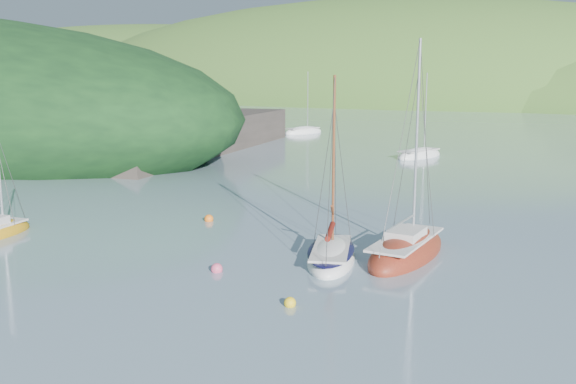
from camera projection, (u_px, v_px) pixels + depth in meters
The scene contains 7 objects.
ground at pixel (228, 304), 22.93m from camera, with size 700.00×700.00×0.00m, color slate.
shoreline_hills at pixel (556, 101), 175.50m from camera, with size 690.00×135.00×56.00m.
daysailer_white at pixel (331, 256), 28.13m from camera, with size 3.91×5.98×8.63m.
sloop_red at pixel (406, 252), 28.80m from camera, with size 2.46×7.06×10.43m.
distant_sloop_a at pixel (419, 156), 61.64m from camera, with size 3.86×6.48×8.74m.
distant_sloop_c at pixel (303, 132), 85.16m from camera, with size 4.16×6.54×8.80m.
mooring_buoys at pixel (307, 262), 27.60m from camera, with size 21.09×9.71×0.50m.
Camera 1 is at (12.49, -17.98, 8.21)m, focal length 40.00 mm.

